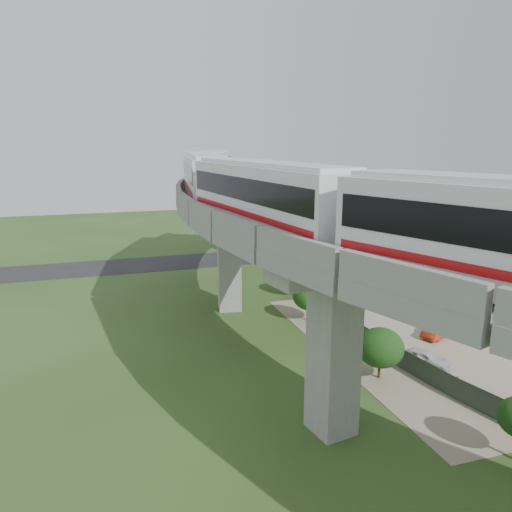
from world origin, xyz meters
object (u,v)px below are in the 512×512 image
(car_white, at_px, (424,358))
(metro_train, at_px, (261,184))
(car_red, at_px, (440,330))
(car_dark, at_px, (402,297))

(car_white, bearing_deg, metro_train, 115.60)
(car_white, bearing_deg, car_red, 5.58)
(car_dark, bearing_deg, metro_train, 92.69)
(metro_train, distance_m, car_red, 18.64)
(car_white, relative_size, car_red, 0.99)
(car_dark, bearing_deg, car_red, 145.68)
(car_red, bearing_deg, metro_train, -114.94)
(metro_train, distance_m, car_dark, 21.38)
(car_red, bearing_deg, car_white, -67.91)
(metro_train, distance_m, car_white, 16.25)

